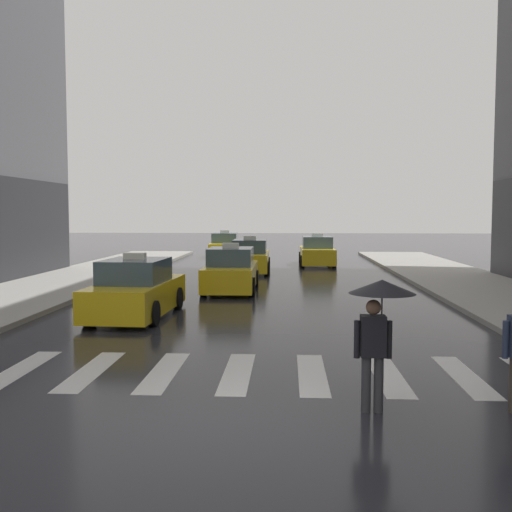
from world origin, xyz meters
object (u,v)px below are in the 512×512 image
at_px(taxi_fifth, 225,246).
at_px(taxi_second, 231,272).
at_px(taxi_fourth, 317,252).
at_px(pedestrian_with_umbrella, 379,309).
at_px(taxi_lead, 136,291).
at_px(taxi_third, 250,258).

bearing_deg(taxi_fifth, taxi_second, -83.13).
distance_m(taxi_fourth, pedestrian_with_umbrella, 24.38).
bearing_deg(taxi_lead, pedestrian_with_umbrella, -54.07).
xyz_separation_m(taxi_second, pedestrian_with_umbrella, (3.42, -13.27, 0.79)).
relative_size(taxi_lead, taxi_fifth, 1.00).
bearing_deg(taxi_lead, taxi_fifth, 89.74).
height_order(taxi_third, pedestrian_with_umbrella, pedestrian_with_umbrella).
relative_size(taxi_second, pedestrian_with_umbrella, 2.35).
relative_size(taxi_second, taxi_fifth, 0.99).
height_order(taxi_third, taxi_fourth, same).
xyz_separation_m(taxi_lead, taxi_fourth, (5.89, 16.71, 0.00)).
bearing_deg(taxi_third, taxi_second, -92.23).
distance_m(taxi_second, taxi_fifth, 16.95).
height_order(taxi_lead, taxi_third, same).
xyz_separation_m(taxi_lead, taxi_second, (2.13, 5.60, 0.00)).
distance_m(taxi_lead, taxi_third, 12.74).
height_order(taxi_fourth, pedestrian_with_umbrella, pedestrian_with_umbrella).
relative_size(taxi_lead, taxi_fourth, 1.01).
height_order(taxi_second, taxi_fourth, same).
bearing_deg(taxi_second, taxi_fifth, 96.87).
height_order(taxi_lead, taxi_second, same).
bearing_deg(taxi_lead, taxi_second, 69.19).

